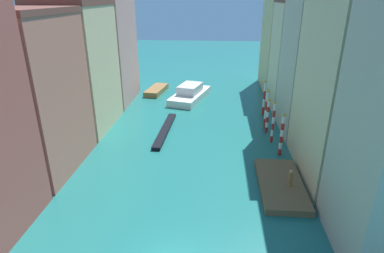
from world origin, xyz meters
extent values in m
plane|color=#1E6B66|center=(0.00, 24.50, 0.00)|extent=(154.00, 154.00, 0.00)
cube|color=#C6705B|center=(-13.30, 11.34, 6.75)|extent=(6.32, 9.43, 13.51)
cube|color=brown|center=(-13.30, 11.34, 13.75)|extent=(6.44, 9.62, 0.48)
cube|color=beige|center=(-13.30, 21.41, 6.94)|extent=(6.32, 9.61, 13.88)
cube|color=brown|center=(-13.30, 21.41, 14.20)|extent=(6.44, 9.80, 0.64)
cube|color=tan|center=(-13.30, 31.58, 8.69)|extent=(6.32, 9.55, 17.38)
cube|color=beige|center=(13.30, 12.33, 8.35)|extent=(6.32, 10.76, 16.70)
cube|color=#BCB299|center=(13.30, 22.29, 9.61)|extent=(6.32, 8.58, 19.21)
cube|color=beige|center=(13.30, 30.76, 6.99)|extent=(6.32, 7.75, 13.99)
cube|color=brown|center=(13.30, 30.76, 14.19)|extent=(6.44, 7.91, 0.40)
cube|color=#DBB77A|center=(13.30, 40.51, 7.79)|extent=(6.32, 10.99, 15.57)
cube|color=brown|center=(8.06, 9.35, 0.27)|extent=(3.56, 7.82, 0.53)
cylinder|color=olive|center=(8.62, 8.78, 1.13)|extent=(0.36, 0.36, 1.19)
sphere|color=tan|center=(8.62, 8.78, 1.85)|extent=(0.26, 0.26, 0.26)
cylinder|color=red|center=(8.99, 15.27, 0.34)|extent=(0.33, 0.33, 0.69)
cylinder|color=white|center=(8.99, 15.27, 1.03)|extent=(0.33, 0.33, 0.69)
cylinder|color=red|center=(8.99, 15.27, 1.71)|extent=(0.33, 0.33, 0.69)
cylinder|color=white|center=(8.99, 15.27, 2.40)|extent=(0.33, 0.33, 0.69)
cylinder|color=red|center=(8.99, 15.27, 3.09)|extent=(0.33, 0.33, 0.69)
cylinder|color=white|center=(8.99, 15.27, 3.77)|extent=(0.33, 0.33, 0.69)
sphere|color=gold|center=(8.99, 15.27, 4.25)|extent=(0.36, 0.36, 0.36)
cylinder|color=red|center=(8.61, 18.28, 0.37)|extent=(0.28, 0.28, 0.73)
cylinder|color=white|center=(8.61, 18.28, 1.10)|extent=(0.28, 0.28, 0.73)
cylinder|color=red|center=(8.61, 18.28, 1.83)|extent=(0.28, 0.28, 0.73)
cylinder|color=white|center=(8.61, 18.28, 2.56)|extent=(0.28, 0.28, 0.73)
cylinder|color=red|center=(8.61, 18.28, 3.29)|extent=(0.28, 0.28, 0.73)
cylinder|color=white|center=(8.61, 18.28, 4.02)|extent=(0.28, 0.28, 0.73)
sphere|color=gold|center=(8.61, 18.28, 4.50)|extent=(0.31, 0.31, 0.31)
cylinder|color=red|center=(8.43, 20.97, 0.32)|extent=(0.33, 0.33, 0.63)
cylinder|color=white|center=(8.43, 20.97, 0.95)|extent=(0.33, 0.33, 0.63)
cylinder|color=red|center=(8.43, 20.97, 1.59)|extent=(0.33, 0.33, 0.63)
cylinder|color=white|center=(8.43, 20.97, 2.22)|extent=(0.33, 0.33, 0.63)
cylinder|color=red|center=(8.43, 20.97, 2.85)|extent=(0.33, 0.33, 0.63)
cylinder|color=white|center=(8.43, 20.97, 3.49)|extent=(0.33, 0.33, 0.63)
sphere|color=gold|center=(8.43, 20.97, 3.94)|extent=(0.36, 0.36, 0.36)
cylinder|color=red|center=(8.45, 22.58, 0.55)|extent=(0.34, 0.34, 1.10)
cylinder|color=white|center=(8.45, 22.58, 1.64)|extent=(0.34, 0.34, 1.10)
cylinder|color=red|center=(8.45, 22.58, 2.74)|extent=(0.34, 0.34, 1.10)
cylinder|color=white|center=(8.45, 22.58, 3.84)|extent=(0.34, 0.34, 1.10)
sphere|color=gold|center=(8.45, 22.58, 4.52)|extent=(0.37, 0.37, 0.37)
cylinder|color=red|center=(8.75, 26.83, 0.56)|extent=(0.31, 0.31, 1.11)
cylinder|color=white|center=(8.75, 26.83, 1.67)|extent=(0.31, 0.31, 1.11)
cylinder|color=red|center=(8.75, 26.83, 2.78)|extent=(0.31, 0.31, 1.11)
cylinder|color=white|center=(8.75, 26.83, 3.89)|extent=(0.31, 0.31, 1.11)
sphere|color=gold|center=(8.75, 26.83, 4.57)|extent=(0.34, 0.34, 0.34)
cube|color=white|center=(-1.57, 33.07, 0.52)|extent=(6.15, 10.21, 1.03)
cube|color=silver|center=(-1.57, 33.07, 1.67)|extent=(3.85, 4.98, 1.27)
cube|color=black|center=(-3.43, 20.19, 0.20)|extent=(1.26, 10.27, 0.40)
cube|color=olive|center=(-7.40, 36.21, 0.41)|extent=(3.14, 6.56, 0.82)
camera|label=1|loc=(2.50, -13.92, 14.87)|focal=29.85mm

